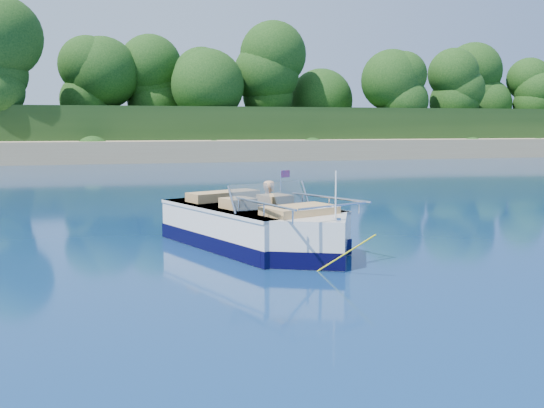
% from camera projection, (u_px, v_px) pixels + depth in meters
% --- Properties ---
extents(ground, '(160.00, 160.00, 0.00)m').
position_uv_depth(ground, '(496.00, 290.00, 9.58)').
color(ground, '#0A1E46').
rests_on(ground, ground).
extents(shoreline, '(170.00, 59.00, 6.00)m').
position_uv_depth(shoreline, '(163.00, 139.00, 70.59)').
color(shoreline, tan).
rests_on(shoreline, ground).
extents(treeline, '(150.00, 7.12, 8.19)m').
position_uv_depth(treeline, '(185.00, 88.00, 48.19)').
color(treeline, black).
rests_on(treeline, ground).
extents(motorboat, '(3.56, 5.74, 2.02)m').
position_uv_depth(motorboat, '(261.00, 230.00, 12.75)').
color(motorboat, white).
rests_on(motorboat, ground).
extents(tow_tube, '(1.56, 1.56, 0.36)m').
position_uv_depth(tow_tube, '(275.00, 224.00, 15.39)').
color(tow_tube, '#FAAF02').
rests_on(tow_tube, ground).
extents(boy, '(0.52, 0.94, 1.75)m').
position_uv_depth(boy, '(270.00, 228.00, 15.34)').
color(boy, tan).
rests_on(boy, ground).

